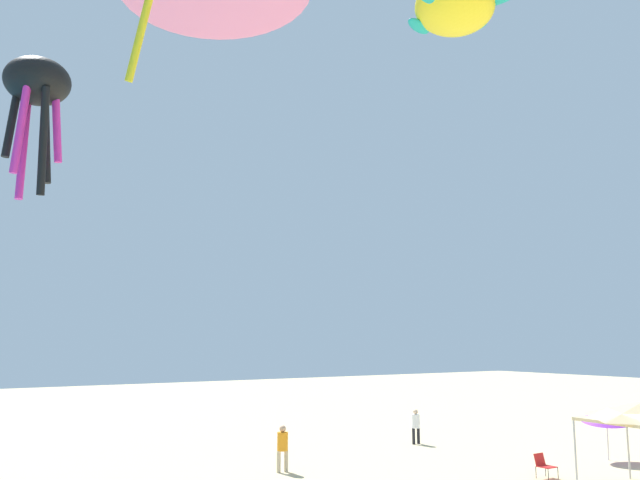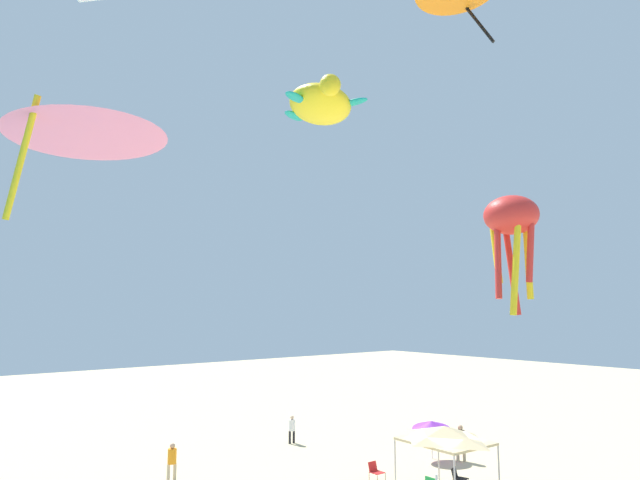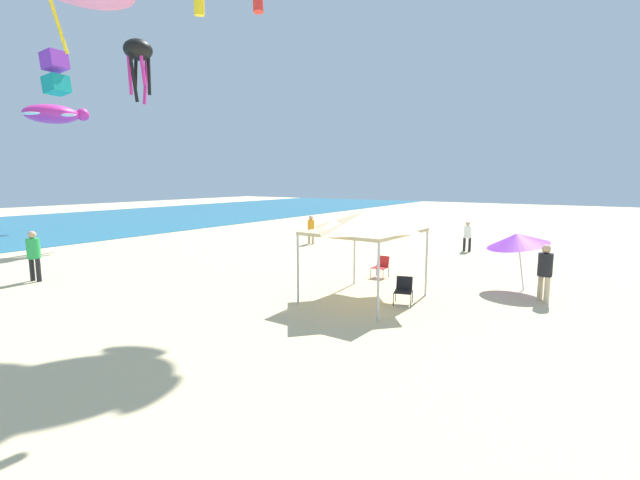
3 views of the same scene
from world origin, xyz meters
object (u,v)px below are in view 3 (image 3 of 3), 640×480
Objects in this scene: folding_chair_right_of_tent at (381,265)px; kite_box_purple at (55,73)px; beach_umbrella at (517,240)px; canopy_tent at (365,222)px; kite_octopus_black at (138,53)px; person_near_umbrella at (311,227)px; person_by_tent at (34,252)px; person_far_stroller at (545,268)px; kite_turtle_magenta at (53,114)px; person_watching_sky at (467,234)px; folding_chair_facing_ocean at (404,288)px.

kite_box_purple reaches higher than folding_chair_right_of_tent.
canopy_tent is at bearing 135.70° from beach_umbrella.
kite_octopus_black is at bearing 86.90° from beach_umbrella.
person_near_umbrella is (9.14, 8.23, -1.50)m from canopy_tent.
person_by_tent is 1.05× the size of person_far_stroller.
canopy_tent is 30.00m from kite_turtle_magenta.
person_far_stroller reaches higher than folding_chair_right_of_tent.
person_by_tent is 17.94m from person_far_stroller.
kite_octopus_black is (-6.35, 18.20, 10.36)m from person_watching_sky.
person_watching_sky is at bearing -13.37° from person_far_stroller.
kite_turtle_magenta reaches higher than beach_umbrella.
kite_box_purple is at bearing 157.19° from folding_chair_facing_ocean.
beach_umbrella is at bearing 16.05° from person_by_tent.
folding_chair_facing_ocean is at bearing 7.91° from person_by_tent.
person_by_tent is at bearing -124.34° from person_watching_sky.
person_by_tent is 0.41× the size of kite_turtle_magenta.
person_near_umbrella is 0.36× the size of kite_turtle_magenta.
kite_box_purple is at bearing 179.46° from folding_chair_right_of_tent.
kite_octopus_black is at bearing 111.53° from person_by_tent.
kite_octopus_black is at bearing 150.18° from folding_chair_facing_ocean.
person_by_tent is (-7.71, 10.63, 0.65)m from folding_chair_right_of_tent.
folding_chair_facing_ocean is 12.94m from person_near_umbrella.
person_far_stroller is (2.53, -3.61, 0.60)m from folding_chair_facing_ocean.
canopy_tent is at bearing -74.05° from folding_chair_right_of_tent.
canopy_tent is 1.57× the size of beach_umbrella.
person_watching_sky is at bearing 81.60° from folding_chair_right_of_tent.
kite_turtle_magenta reaches higher than folding_chair_right_of_tent.
kite_octopus_black is at bearing -150.61° from person_near_umbrella.
person_watching_sky is 0.95× the size of person_near_umbrella.
person_far_stroller is at bearing -59.59° from person_watching_sky.
folding_chair_facing_ocean is (-2.99, -2.16, 0.00)m from folding_chair_right_of_tent.
kite_turtle_magenta is 5.27m from kite_box_purple.
person_far_stroller is at bearing 19.22° from folding_chair_facing_ocean.
kite_box_purple is (-7.99, 24.63, 9.71)m from person_watching_sky.
kite_turtle_magenta reaches higher than person_far_stroller.
folding_chair_facing_ocean is 0.22× the size of kite_octopus_black.
person_near_umbrella is at bearing 63.74° from person_by_tent.
beach_umbrella is 0.48× the size of kite_turtle_magenta.
kite_turtle_magenta is at bearing 175.69° from folding_chair_right_of_tent.
person_watching_sky is (11.14, 0.98, 0.46)m from folding_chair_facing_ocean.
person_near_umbrella reaches higher than folding_chair_right_of_tent.
person_far_stroller is 0.49× the size of kite_octopus_black.
person_far_stroller is 0.67× the size of kite_box_purple.
canopy_tent is 1.28× the size of kite_box_purple.
kite_turtle_magenta is 1.25× the size of kite_octopus_black.
kite_octopus_black is at bearing -158.43° from person_watching_sky.
canopy_tent is 11.55m from person_watching_sky.
canopy_tent is at bearing 178.29° from folding_chair_facing_ocean.
folding_chair_facing_ocean is 27.73m from kite_box_purple.
canopy_tent is 4.29× the size of folding_chair_right_of_tent.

